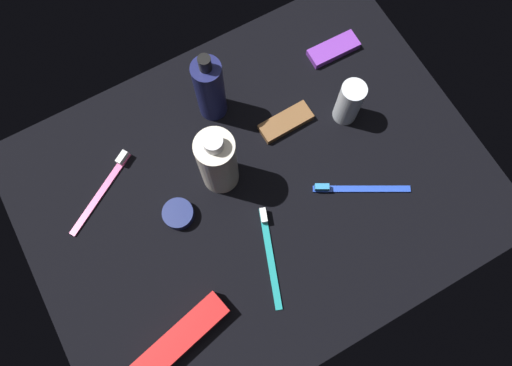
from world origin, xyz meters
TOP-DOWN VIEW (x-y plane):
  - ground_plane at (0.00, 0.00)cm, footprint 84.00×64.00cm
  - lotion_bottle at (0.62, 18.15)cm, footprint 5.36×5.36cm
  - bodywash_bottle at (-4.62, 5.12)cm, footprint 6.71×6.71cm
  - deodorant_stick at (22.21, 4.61)cm, footprint 4.59×4.59cm
  - toothbrush_pink at (-24.55, 13.55)cm, footprint 16.00×10.38cm
  - toothbrush_blue at (15.89, -9.24)cm, footprint 16.31×9.80cm
  - toothbrush_teal at (-3.74, -11.54)cm, footprint 7.29×17.32cm
  - toothpaste_box_red at (-23.60, -17.04)cm, footprint 18.14×8.22cm
  - snack_bar_purple at (27.74, 17.63)cm, footprint 10.47×4.19cm
  - snack_bar_brown at (11.27, 8.47)cm, footprint 10.52×4.32cm
  - cream_tin_left at (-14.76, 2.24)cm, footprint 5.60×5.60cm

SIDE VIEW (x-z plane):
  - ground_plane at x=0.00cm, z-range -1.20..0.00cm
  - toothbrush_pink at x=-24.55cm, z-range -0.44..1.66cm
  - toothbrush_blue at x=15.89cm, z-range -0.44..1.66cm
  - toothbrush_teal at x=-3.74cm, z-range -0.44..1.66cm
  - snack_bar_purple at x=27.74cm, z-range 0.00..1.50cm
  - snack_bar_brown at x=11.27cm, z-range 0.00..1.50cm
  - cream_tin_left at x=-14.76cm, z-range 0.00..2.17cm
  - toothpaste_box_red at x=-23.60cm, z-range 0.00..3.20cm
  - deodorant_stick at x=22.21cm, z-range 0.00..10.30cm
  - lotion_bottle at x=0.62cm, z-range -1.13..16.73cm
  - bodywash_bottle at x=-4.62cm, z-range -0.82..16.97cm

